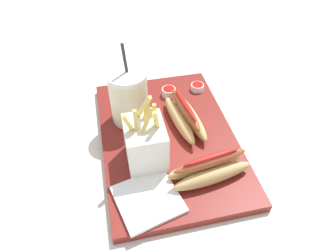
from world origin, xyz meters
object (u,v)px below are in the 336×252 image
(fries_basket, at_px, (145,143))
(napkin_stack, at_px, (148,199))
(ketchup_cup_1, at_px, (169,92))
(hot_dog_2, at_px, (185,116))
(hot_dog_1, at_px, (209,168))
(soda_cup, at_px, (129,97))
(ketchup_cup_2, at_px, (197,87))

(fries_basket, bearing_deg, napkin_stack, 171.57)
(ketchup_cup_1, bearing_deg, hot_dog_2, -174.00)
(hot_dog_1, height_order, napkin_stack, hot_dog_1)
(hot_dog_1, distance_m, hot_dog_2, 0.17)
(ketchup_cup_1, bearing_deg, fries_basket, 155.12)
(fries_basket, height_order, napkin_stack, fries_basket)
(soda_cup, bearing_deg, napkin_stack, 179.71)
(hot_dog_2, relative_size, ketchup_cup_1, 4.95)
(hot_dog_1, relative_size, ketchup_cup_2, 5.10)
(soda_cup, height_order, napkin_stack, soda_cup)
(ketchup_cup_2, bearing_deg, hot_dog_2, 151.00)
(soda_cup, relative_size, hot_dog_1, 1.13)
(napkin_stack, bearing_deg, hot_dog_2, -32.75)
(hot_dog_1, relative_size, hot_dog_2, 0.98)
(hot_dog_1, height_order, ketchup_cup_1, hot_dog_1)
(hot_dog_2, relative_size, napkin_stack, 1.55)
(hot_dog_1, relative_size, ketchup_cup_1, 4.88)
(fries_basket, relative_size, hot_dog_2, 0.93)
(fries_basket, relative_size, ketchup_cup_1, 4.61)
(ketchup_cup_1, xyz_separation_m, napkin_stack, (-0.31, 0.11, -0.01))
(ketchup_cup_2, xyz_separation_m, napkin_stack, (-0.32, 0.19, -0.01))
(hot_dog_2, bearing_deg, soda_cup, 68.14)
(napkin_stack, bearing_deg, fries_basket, -8.43)
(fries_basket, relative_size, hot_dog_1, 0.94)
(soda_cup, xyz_separation_m, fries_basket, (-0.14, -0.01, -0.01))
(fries_basket, distance_m, napkin_stack, 0.11)
(hot_dog_1, xyz_separation_m, napkin_stack, (-0.03, 0.13, -0.02))
(soda_cup, xyz_separation_m, napkin_stack, (-0.24, 0.00, -0.06))
(fries_basket, height_order, hot_dog_2, fries_basket)
(soda_cup, relative_size, napkin_stack, 1.73)
(napkin_stack, bearing_deg, ketchup_cup_1, -19.83)
(ketchup_cup_2, bearing_deg, hot_dog_1, 167.83)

